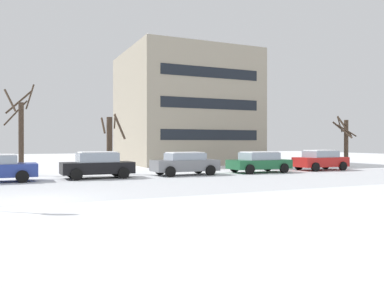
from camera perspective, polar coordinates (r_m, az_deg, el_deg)
The scene contains 10 objects.
ground_plane at distance 15.28m, azimuth -21.58°, elevation -7.54°, with size 120.00×120.00×0.00m, color white.
road_surface at distance 18.35m, azimuth -22.04°, elevation -6.22°, with size 80.00×8.20×0.00m.
parked_car_black at distance 23.64m, azimuth -13.29°, elevation -2.89°, with size 4.03×2.06×1.52m.
parked_car_gray at distance 25.14m, azimuth -1.00°, elevation -2.76°, with size 4.14×2.00×1.45m.
parked_car_green at distance 27.63m, azimuth 9.51°, elevation -2.51°, with size 4.22×2.15×1.42m.
parked_car_red at distance 31.03m, azimuth 17.80°, elevation -2.17°, with size 3.98×2.02×1.49m.
tree_far_mid at distance 26.41m, azimuth -11.55°, elevation 0.14°, with size 1.61×1.56×3.90m.
tree_far_right at distance 36.44m, azimuth 20.98°, elevation 0.50°, with size 1.33×1.90×4.29m.
tree_far_left at distance 27.16m, azimuth -23.17°, elevation 1.68°, with size 1.81×2.02×5.67m.
building_far_right at distance 40.01m, azimuth -1.08°, elevation 5.09°, with size 11.57×11.70×10.86m.
Camera 1 is at (-0.71, -15.12, 2.07)m, focal length 37.57 mm.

